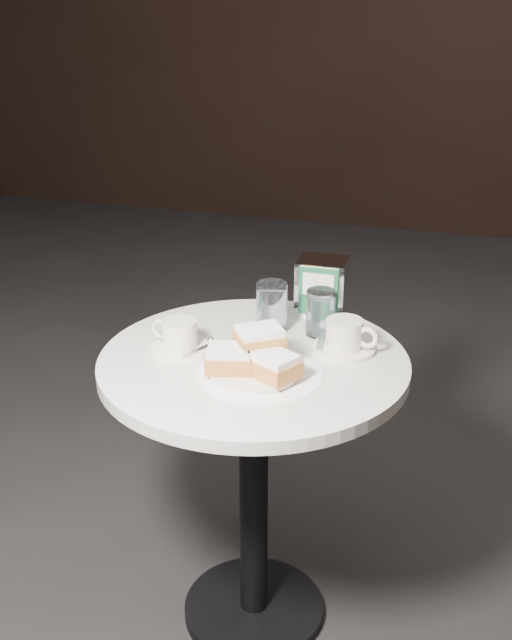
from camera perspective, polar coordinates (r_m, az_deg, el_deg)
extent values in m
plane|color=black|center=(2.23, -0.16, -20.09)|extent=(7.00, 7.00, 0.00)
cylinder|color=black|center=(2.22, -0.16, -19.81)|extent=(0.36, 0.36, 0.03)
cylinder|color=black|center=(2.00, -0.17, -12.52)|extent=(0.07, 0.07, 0.70)
cylinder|color=white|center=(1.81, -0.18, -3.15)|extent=(0.70, 0.70, 0.03)
cylinder|color=white|center=(1.73, 0.21, -3.84)|extent=(0.34, 0.34, 0.00)
cylinder|color=silver|center=(1.73, -0.17, -3.64)|extent=(0.21, 0.21, 0.01)
cube|color=#BD743A|center=(1.71, -1.91, -2.94)|extent=(0.12, 0.10, 0.04)
cube|color=white|center=(1.70, -1.93, -2.17)|extent=(0.11, 0.09, 0.01)
cube|color=#C97D3E|center=(1.69, 1.26, -3.43)|extent=(0.13, 0.12, 0.04)
cube|color=white|center=(1.67, 1.27, -2.65)|extent=(0.12, 0.11, 0.01)
cube|color=#C1843B|center=(1.73, 0.28, -1.56)|extent=(0.13, 0.12, 0.04)
cube|color=white|center=(1.72, 0.28, -0.78)|extent=(0.12, 0.11, 0.01)
cylinder|color=white|center=(1.85, -5.41, -1.98)|extent=(0.16, 0.16, 0.01)
cylinder|color=silver|center=(1.83, -5.45, -0.96)|extent=(0.10, 0.10, 0.06)
cylinder|color=#846148|center=(1.82, -5.48, -0.23)|extent=(0.09, 0.09, 0.00)
torus|color=silver|center=(1.86, -6.79, -0.64)|extent=(0.05, 0.02, 0.05)
cube|color=#B5B5BA|center=(1.82, -4.02, -2.10)|extent=(0.05, 0.09, 0.00)
sphere|color=silver|center=(1.85, -3.23, -1.45)|extent=(0.02, 0.02, 0.02)
cylinder|color=silver|center=(1.84, 6.23, -2.02)|extent=(0.16, 0.16, 0.01)
cylinder|color=silver|center=(1.83, 6.28, -0.95)|extent=(0.10, 0.10, 0.07)
cylinder|color=#936B50|center=(1.82, 6.32, -0.19)|extent=(0.09, 0.09, 0.00)
torus|color=silver|center=(1.81, 7.91, -1.25)|extent=(0.05, 0.02, 0.05)
cube|color=silver|center=(1.86, 4.63, -1.49)|extent=(0.02, 0.10, 0.00)
sphere|color=#AEAEB2|center=(1.90, 5.17, -0.82)|extent=(0.02, 0.02, 0.02)
cylinder|color=white|center=(1.92, 1.13, 0.94)|extent=(0.08, 0.08, 0.12)
cylinder|color=white|center=(1.92, 1.13, 0.81)|extent=(0.07, 0.07, 0.10)
cylinder|color=white|center=(1.90, 4.61, 0.53)|extent=(0.07, 0.07, 0.11)
cylinder|color=white|center=(1.90, 4.61, 0.42)|extent=(0.06, 0.06, 0.09)
cube|color=white|center=(2.02, 4.73, 2.39)|extent=(0.12, 0.10, 0.14)
cube|color=#1A5B37|center=(1.97, 4.44, 1.99)|extent=(0.10, 0.01, 0.12)
cube|color=white|center=(1.96, 4.44, 2.52)|extent=(0.08, 0.00, 0.06)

